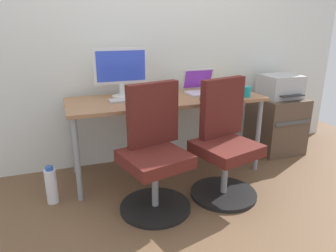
{
  "coord_description": "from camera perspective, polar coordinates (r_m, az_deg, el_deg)",
  "views": [
    {
      "loc": [
        -0.9,
        -2.57,
        1.35
      ],
      "look_at": [
        0.0,
        -0.05,
        0.47
      ],
      "focal_mm": 33.33,
      "sensor_mm": 36.0,
      "label": 1
    }
  ],
  "objects": [
    {
      "name": "mouse_by_monitor",
      "position": [
        2.54,
        -0.75,
        4.2
      ],
      "size": [
        0.06,
        0.1,
        0.03
      ],
      "primitive_type": "ellipsoid",
      "color": "#515156",
      "rests_on": "desk"
    },
    {
      "name": "notebook",
      "position": [
        3.2,
        10.47,
        6.78
      ],
      "size": [
        0.21,
        0.15,
        0.03
      ],
      "primitive_type": "cube",
      "color": "yellow",
      "rests_on": "desk"
    },
    {
      "name": "side_cabinet",
      "position": [
        3.63,
        19.11,
        0.36
      ],
      "size": [
        0.47,
        0.52,
        0.6
      ],
      "color": "brown",
      "rests_on": "ground"
    },
    {
      "name": "printer",
      "position": [
        3.53,
        19.83,
        6.85
      ],
      "size": [
        0.38,
        0.4,
        0.24
      ],
      "color": "#B7B7B7",
      "rests_on": "side_cabinet"
    },
    {
      "name": "keyboard_by_monitor",
      "position": [
        2.7,
        -7.07,
        4.76
      ],
      "size": [
        0.34,
        0.12,
        0.02
      ],
      "primitive_type": "cube",
      "color": "#B7B7B7",
      "rests_on": "desk"
    },
    {
      "name": "back_wall",
      "position": [
        3.1,
        -2.88,
        17.29
      ],
      "size": [
        4.4,
        0.04,
        2.6
      ],
      "primitive_type": "cube",
      "color": "silver",
      "rests_on": "ground"
    },
    {
      "name": "mouse_by_laptop",
      "position": [
        3.08,
        13.59,
        6.2
      ],
      "size": [
        0.06,
        0.1,
        0.03
      ],
      "primitive_type": "ellipsoid",
      "color": "#515156",
      "rests_on": "desk"
    },
    {
      "name": "pen_cup",
      "position": [
        3.05,
        0.16,
        7.31
      ],
      "size": [
        0.07,
        0.07,
        0.1
      ],
      "primitive_type": "cylinder",
      "color": "slate",
      "rests_on": "desk"
    },
    {
      "name": "open_laptop",
      "position": [
        3.01,
        6.1,
        7.07
      ],
      "size": [
        0.31,
        0.29,
        0.22
      ],
      "color": "silver",
      "rests_on": "desk"
    },
    {
      "name": "desk",
      "position": [
        2.81,
        -0.34,
        3.91
      ],
      "size": [
        1.74,
        0.63,
        0.72
      ],
      "color": "#996B47",
      "rests_on": "ground"
    },
    {
      "name": "keyboard_by_laptop",
      "position": [
        2.75,
        9.52,
        4.93
      ],
      "size": [
        0.34,
        0.12,
        0.02
      ],
      "primitive_type": "cube",
      "color": "#2D2D2D",
      "rests_on": "desk"
    },
    {
      "name": "office_chair_right",
      "position": [
        2.55,
        10.23,
        -3.36
      ],
      "size": [
        0.54,
        0.54,
        0.94
      ],
      "color": "black",
      "rests_on": "ground"
    },
    {
      "name": "desktop_monitor",
      "position": [
        2.82,
        -8.6,
        10.28
      ],
      "size": [
        0.48,
        0.18,
        0.43
      ],
      "color": "silver",
      "rests_on": "desk"
    },
    {
      "name": "coffee_mug",
      "position": [
        2.92,
        14.1,
        6.12
      ],
      "size": [
        0.08,
        0.08,
        0.09
      ],
      "primitive_type": "cylinder",
      "color": "teal",
      "rests_on": "desk"
    },
    {
      "name": "water_bottle_on_floor",
      "position": [
        2.64,
        -20.56,
        -10.15
      ],
      "size": [
        0.09,
        0.09,
        0.31
      ],
      "color": "white",
      "rests_on": "ground"
    },
    {
      "name": "ground_plane",
      "position": [
        3.04,
        -0.32,
        -8.11
      ],
      "size": [
        5.28,
        5.28,
        0.0
      ],
      "primitive_type": "plane",
      "color": "brown"
    },
    {
      "name": "office_chair_left",
      "position": [
        2.33,
        -2.53,
        -5.2
      ],
      "size": [
        0.54,
        0.54,
        0.94
      ],
      "color": "black",
      "rests_on": "ground"
    }
  ]
}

